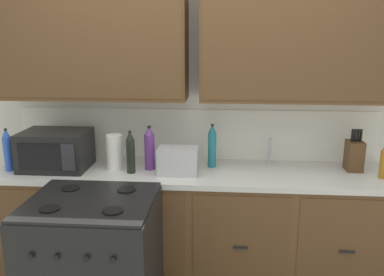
{
  "coord_description": "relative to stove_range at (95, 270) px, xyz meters",
  "views": [
    {
      "loc": [
        0.22,
        -2.53,
        1.88
      ],
      "look_at": [
        0.0,
        0.27,
        1.18
      ],
      "focal_mm": 38.17,
      "sensor_mm": 36.0,
      "label": 1
    }
  ],
  "objects": [
    {
      "name": "sink_faucet",
      "position": [
        1.14,
        0.84,
        0.56
      ],
      "size": [
        0.02,
        0.02,
        0.2
      ],
      "primitive_type": "cylinder",
      "color": "#B2B5BA",
      "rests_on": "counter_run"
    },
    {
      "name": "bottle_violet",
      "position": [
        0.25,
        0.63,
        0.62
      ],
      "size": [
        0.08,
        0.08,
        0.33
      ],
      "color": "#663384",
      "rests_on": "counter_run"
    },
    {
      "name": "knife_block",
      "position": [
        1.73,
        0.72,
        0.57
      ],
      "size": [
        0.11,
        0.14,
        0.31
      ],
      "color": "#52361E",
      "rests_on": "counter_run"
    },
    {
      "name": "counter_run",
      "position": [
        0.56,
        0.63,
        0.01
      ],
      "size": [
        2.85,
        0.64,
        0.93
      ],
      "color": "black",
      "rests_on": "ground_plane"
    },
    {
      "name": "bottle_dark",
      "position": [
        0.12,
        0.54,
        0.61
      ],
      "size": [
        0.06,
        0.06,
        0.31
      ],
      "color": "black",
      "rests_on": "counter_run"
    },
    {
      "name": "bottle_teal",
      "position": [
        0.7,
        0.72,
        0.62
      ],
      "size": [
        0.06,
        0.06,
        0.33
      ],
      "color": "#1E707A",
      "rests_on": "counter_run"
    },
    {
      "name": "toaster",
      "position": [
        0.46,
        0.55,
        0.55
      ],
      "size": [
        0.28,
        0.18,
        0.19
      ],
      "color": "#B7B7BC",
      "rests_on": "counter_run"
    },
    {
      "name": "bottle_blue",
      "position": [
        -0.77,
        0.52,
        0.61
      ],
      "size": [
        0.06,
        0.06,
        0.31
      ],
      "color": "blue",
      "rests_on": "counter_run"
    },
    {
      "name": "microwave",
      "position": [
        -0.45,
        0.6,
        0.6
      ],
      "size": [
        0.48,
        0.37,
        0.28
      ],
      "color": "black",
      "rests_on": "counter_run"
    },
    {
      "name": "stove_range",
      "position": [
        0.0,
        0.0,
        0.0
      ],
      "size": [
        0.76,
        0.68,
        0.95
      ],
      "color": "black",
      "rests_on": "ground_plane"
    },
    {
      "name": "wall_unit",
      "position": [
        0.56,
        0.83,
        1.17
      ],
      "size": [
        4.02,
        0.4,
        2.4
      ],
      "color": "silver",
      "rests_on": "ground_plane"
    },
    {
      "name": "paper_towel_roll",
      "position": [
        -0.01,
        0.62,
        0.59
      ],
      "size": [
        0.12,
        0.12,
        0.26
      ],
      "primitive_type": "cylinder",
      "color": "white",
      "rests_on": "counter_run"
    }
  ]
}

